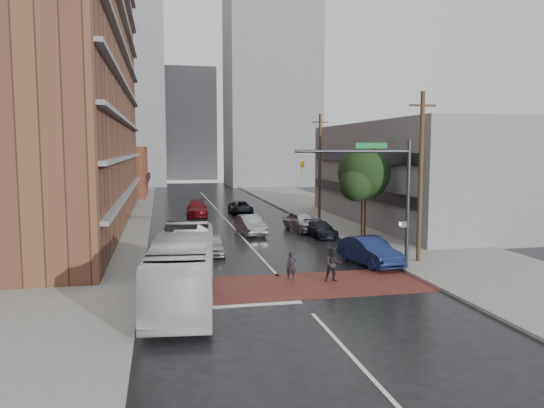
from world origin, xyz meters
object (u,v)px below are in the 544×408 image
object	(u,v)px
pedestrian_b	(333,264)
car_travel_b	(251,225)
car_parked_near	(370,251)
car_parked_far	(302,221)
car_travel_a	(213,244)
transit_bus	(183,267)
suv_travel	(241,208)
car_travel_c	(197,209)
car_parked_mid	(321,229)
pedestrian_a	(291,266)

from	to	relation	value
pedestrian_b	car_travel_b	bearing A→B (deg)	104.97
car_parked_near	car_parked_far	bearing A→B (deg)	81.50
car_travel_a	car_parked_far	bearing A→B (deg)	49.50
car_travel_a	car_parked_far	world-z (taller)	car_parked_far
car_travel_b	transit_bus	bearing A→B (deg)	-114.43
transit_bus	suv_travel	xyz separation A→B (m)	(7.12, 30.68, -0.88)
car_travel_b	car_parked_near	xyz separation A→B (m)	(4.95, -12.28, 0.05)
car_travel_b	car_travel_c	size ratio (longest dim) A/B	0.89
transit_bus	car_parked_far	bearing A→B (deg)	66.11
car_parked_mid	car_parked_far	bearing A→B (deg)	98.11
pedestrian_b	car_travel_b	xyz separation A→B (m)	(-1.63, 15.55, -0.14)
pedestrian_a	suv_travel	distance (m)	28.05
car_parked_mid	pedestrian_a	bearing A→B (deg)	-117.22
transit_bus	car_parked_mid	distance (m)	18.85
suv_travel	car_parked_near	xyz separation A→B (m)	(3.77, -25.52, 0.15)
pedestrian_b	car_parked_mid	bearing A→B (deg)	84.41
pedestrian_b	car_travel_c	world-z (taller)	pedestrian_b
pedestrian_a	car_parked_mid	xyz separation A→B (m)	(5.44, 12.57, -0.14)
car_parked_far	car_travel_c	bearing A→B (deg)	115.62
suv_travel	car_parked_near	bearing A→B (deg)	-82.01
suv_travel	car_parked_mid	bearing A→B (deg)	-76.16
car_travel_a	car_parked_mid	world-z (taller)	car_travel_a
suv_travel	car_parked_far	xyz separation A→B (m)	(3.27, -12.34, 0.15)
transit_bus	car_travel_a	distance (m)	10.40
transit_bus	pedestrian_b	size ratio (longest dim) A/B	6.14
transit_bus	car_travel_c	xyz separation A→B (m)	(2.58, 29.75, -0.79)
transit_bus	pedestrian_a	bearing A→B (deg)	31.19
car_parked_mid	car_travel_b	bearing A→B (deg)	152.86
car_travel_c	car_parked_mid	xyz separation A→B (m)	(8.46, -14.51, -0.15)
car_travel_b	car_parked_near	bearing A→B (deg)	-73.67
pedestrian_b	suv_travel	size ratio (longest dim) A/B	0.38
pedestrian_b	car_parked_far	world-z (taller)	pedestrian_b
car_travel_b	car_parked_far	xyz separation A→B (m)	(4.45, 0.90, 0.05)
pedestrian_a	car_parked_near	distance (m)	5.84
car_travel_b	suv_travel	size ratio (longest dim) A/B	0.97
pedestrian_a	car_travel_a	world-z (taller)	pedestrian_a
car_parked_mid	car_parked_far	size ratio (longest dim) A/B	0.86
transit_bus	car_parked_mid	size ratio (longest dim) A/B	2.71
pedestrian_a	car_parked_mid	distance (m)	13.69
suv_travel	car_parked_mid	size ratio (longest dim) A/B	1.16
pedestrian_b	car_travel_b	size ratio (longest dim) A/B	0.39
pedestrian_b	car_travel_c	size ratio (longest dim) A/B	0.35
car_parked_near	transit_bus	bearing A→B (deg)	-165.30
pedestrian_b	car_parked_near	bearing A→B (deg)	53.58
transit_bus	car_travel_b	distance (m)	18.44
transit_bus	car_travel_a	size ratio (longest dim) A/B	2.89
car_travel_c	car_travel_b	bearing A→B (deg)	-71.13
transit_bus	car_parked_mid	xyz separation A→B (m)	(11.04, 15.24, -0.94)
transit_bus	car_travel_a	world-z (taller)	transit_bus
pedestrian_a	car_parked_near	world-z (taller)	car_parked_near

